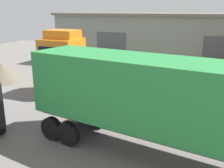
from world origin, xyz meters
TOP-DOWN VIEW (x-y plane):
  - ground_plane at (0.00, 0.00)m, footprint 60.00×60.00m
  - warehouse_building at (0.00, 17.09)m, footprint 24.03×6.69m
  - container_trailer_grey at (2.98, -0.96)m, footprint 11.53×4.26m
  - tractor_unit_orange at (-5.20, 5.44)m, footprint 2.56×6.30m
  - gravel_pile at (-11.69, 5.73)m, footprint 3.34×3.34m

SIDE VIEW (x-z plane):
  - ground_plane at x=0.00m, z-range 0.00..0.00m
  - gravel_pile at x=-11.69m, z-range 0.00..1.52m
  - tractor_unit_orange at x=-5.20m, z-range -0.13..4.33m
  - container_trailer_grey at x=2.98m, z-range 0.55..4.62m
  - warehouse_building at x=0.00m, z-range 0.01..5.44m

